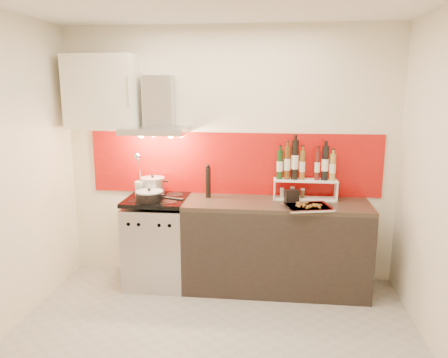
# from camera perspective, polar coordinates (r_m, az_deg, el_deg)

# --- Properties ---
(floor) EXTENTS (3.40, 3.40, 0.00)m
(floor) POSITION_cam_1_polar(r_m,az_deg,el_deg) (3.67, -1.80, -21.13)
(floor) COLOR #9E9991
(floor) RESTS_ON ground
(back_wall) EXTENTS (3.40, 0.02, 2.60)m
(back_wall) POSITION_cam_1_polar(r_m,az_deg,el_deg) (4.51, 0.65, 3.05)
(back_wall) COLOR silver
(back_wall) RESTS_ON ground
(backsplash) EXTENTS (3.00, 0.02, 0.64)m
(backsplash) POSITION_cam_1_polar(r_m,az_deg,el_deg) (4.51, 1.26, 2.01)
(backsplash) COLOR #A00D08
(backsplash) RESTS_ON back_wall
(range_stove) EXTENTS (0.60, 0.60, 0.91)m
(range_stove) POSITION_cam_1_polar(r_m,az_deg,el_deg) (4.57, -8.64, -8.14)
(range_stove) COLOR #B7B7BA
(range_stove) RESTS_ON ground
(counter) EXTENTS (1.80, 0.60, 0.90)m
(counter) POSITION_cam_1_polar(r_m,az_deg,el_deg) (4.42, 6.75, -8.65)
(counter) COLOR black
(counter) RESTS_ON ground
(range_hood) EXTENTS (0.62, 0.50, 0.61)m
(range_hood) POSITION_cam_1_polar(r_m,az_deg,el_deg) (4.43, -8.70, 8.51)
(range_hood) COLOR #B7B7BA
(range_hood) RESTS_ON back_wall
(upper_cabinet) EXTENTS (0.70, 0.35, 0.72)m
(upper_cabinet) POSITION_cam_1_polar(r_m,az_deg,el_deg) (4.59, -15.59, 10.92)
(upper_cabinet) COLOR silver
(upper_cabinet) RESTS_ON back_wall
(stock_pot) EXTENTS (0.25, 0.25, 0.21)m
(stock_pot) POSITION_cam_1_polar(r_m,az_deg,el_deg) (4.54, -9.29, -0.91)
(stock_pot) COLOR #B7B7BA
(stock_pot) RESTS_ON range_stove
(saute_pan) EXTENTS (0.51, 0.29, 0.13)m
(saute_pan) POSITION_cam_1_polar(r_m,az_deg,el_deg) (4.32, -9.64, -2.17)
(saute_pan) COLOR black
(saute_pan) RESTS_ON range_stove
(utensil_jar) EXTENTS (0.10, 0.14, 0.46)m
(utensil_jar) POSITION_cam_1_polar(r_m,az_deg,el_deg) (4.49, -11.01, -0.64)
(utensil_jar) COLOR silver
(utensil_jar) RESTS_ON range_stove
(pepper_mill) EXTENTS (0.05, 0.05, 0.34)m
(pepper_mill) POSITION_cam_1_polar(r_m,az_deg,el_deg) (4.39, -2.09, -0.33)
(pepper_mill) COLOR black
(pepper_mill) RESTS_ON counter
(step_shelf) EXTENTS (0.63, 0.17, 0.59)m
(step_shelf) POSITION_cam_1_polar(r_m,az_deg,el_deg) (4.37, 10.44, 0.79)
(step_shelf) COLOR white
(step_shelf) RESTS_ON counter
(caddy_box) EXTENTS (0.15, 0.10, 0.12)m
(caddy_box) POSITION_cam_1_polar(r_m,az_deg,el_deg) (4.31, 8.83, -2.15)
(caddy_box) COLOR black
(caddy_box) RESTS_ON counter
(baking_tray) EXTENTS (0.50, 0.42, 0.03)m
(baking_tray) POSITION_cam_1_polar(r_m,az_deg,el_deg) (4.10, 10.84, -3.58)
(baking_tray) COLOR silver
(baking_tray) RESTS_ON counter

